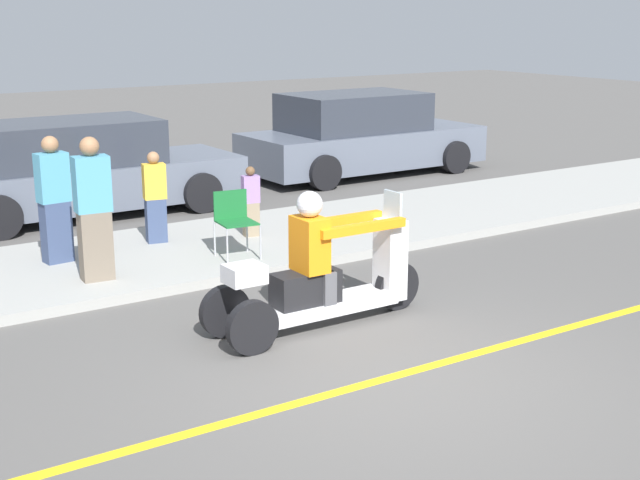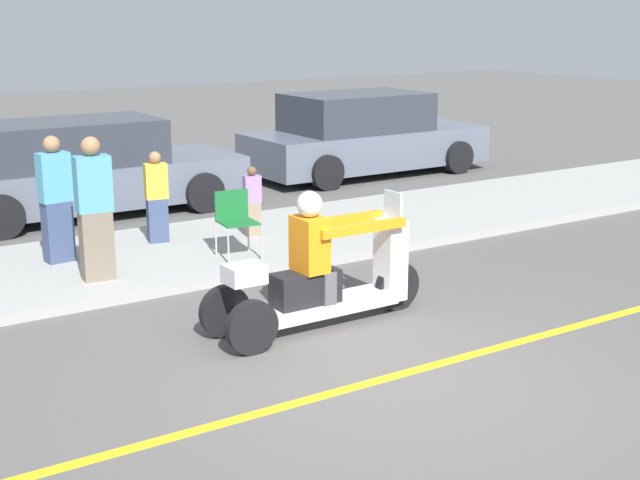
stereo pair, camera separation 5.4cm
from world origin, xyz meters
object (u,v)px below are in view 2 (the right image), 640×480
object	(u,v)px
spectator_with_child	(252,203)
parked_car_lot_left	(363,136)
parked_car_lot_center	(83,170)
spectator_by_tree	(95,212)
motorcycle_trike	(320,278)
spectator_mid_group	(56,202)
folding_chair_set_back	(235,217)
spectator_far_back	(157,199)

from	to	relation	value
spectator_with_child	parked_car_lot_left	size ratio (longest dim) A/B	0.20
spectator_with_child	parked_car_lot_center	world-z (taller)	parked_car_lot_center
parked_car_lot_left	parked_car_lot_center	bearing A→B (deg)	-174.95
spectator_by_tree	parked_car_lot_left	world-z (taller)	spectator_by_tree
motorcycle_trike	spectator_mid_group	size ratio (longest dim) A/B	1.58
spectator_by_tree	parked_car_lot_center	distance (m)	4.03
spectator_with_child	spectator_by_tree	bearing A→B (deg)	-162.06
parked_car_lot_center	motorcycle_trike	bearing A→B (deg)	-87.28
spectator_by_tree	parked_car_lot_left	bearing A→B (deg)	32.30
spectator_by_tree	folding_chair_set_back	size ratio (longest dim) A/B	2.01
spectator_far_back	spectator_mid_group	bearing A→B (deg)	-170.97
spectator_with_child	parked_car_lot_left	distance (m)	5.69
motorcycle_trike	spectator_with_child	bearing A→B (deg)	72.59
spectator_mid_group	folding_chair_set_back	distance (m)	2.18
spectator_by_tree	spectator_mid_group	bearing A→B (deg)	98.27
motorcycle_trike	parked_car_lot_left	world-z (taller)	parked_car_lot_left
spectator_with_child	folding_chair_set_back	world-z (taller)	spectator_with_child
folding_chair_set_back	parked_car_lot_center	size ratio (longest dim) A/B	0.17
spectator_with_child	motorcycle_trike	bearing A→B (deg)	-107.41
spectator_mid_group	spectator_by_tree	xyz separation A→B (m)	(0.14, -0.99, 0.05)
spectator_by_tree	parked_car_lot_center	world-z (taller)	spectator_by_tree
spectator_far_back	folding_chair_set_back	xyz separation A→B (m)	(0.54, -1.18, -0.08)
folding_chair_set_back	parked_car_lot_left	world-z (taller)	parked_car_lot_left
spectator_mid_group	spectator_far_back	bearing A→B (deg)	9.03
spectator_far_back	folding_chair_set_back	size ratio (longest dim) A/B	1.49
spectator_mid_group	spectator_far_back	xyz separation A→B (m)	(1.40, 0.22, -0.16)
spectator_with_child	parked_car_lot_center	bearing A→B (deg)	113.41
folding_chair_set_back	spectator_by_tree	bearing A→B (deg)	-179.21
spectator_with_child	parked_car_lot_left	bearing A→B (deg)	38.82
folding_chair_set_back	spectator_mid_group	bearing A→B (deg)	153.69
spectator_with_child	parked_car_lot_left	xyz separation A→B (m)	(4.43, 3.56, 0.16)
motorcycle_trike	spectator_far_back	distance (m)	3.68
spectator_mid_group	folding_chair_set_back	world-z (taller)	spectator_mid_group
spectator_by_tree	spectator_with_child	distance (m)	2.62
spectator_far_back	parked_car_lot_left	bearing A→B (deg)	29.20
spectator_far_back	spectator_with_child	distance (m)	1.29
spectator_mid_group	spectator_far_back	distance (m)	1.43
spectator_mid_group	parked_car_lot_left	distance (m)	7.82
spectator_by_tree	spectator_with_child	xyz separation A→B (m)	(2.47, 0.80, -0.33)
folding_chair_set_back	parked_car_lot_center	xyz separation A→B (m)	(-0.65, 3.83, 0.08)
motorcycle_trike	spectator_by_tree	size ratio (longest dim) A/B	1.49
spectator_far_back	parked_car_lot_left	xyz separation A→B (m)	(5.65, 3.16, 0.04)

